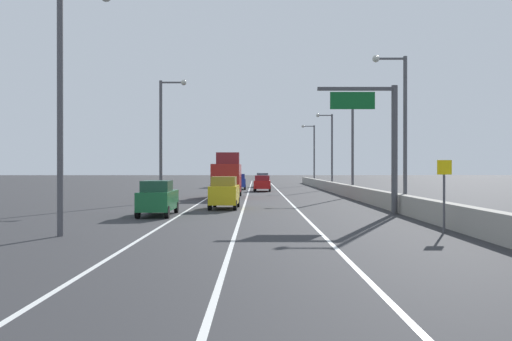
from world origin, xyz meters
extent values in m
plane|color=#2D2D30|center=(0.00, 64.00, 0.00)|extent=(320.00, 320.00, 0.00)
cube|color=silver|center=(-5.50, 55.00, 0.00)|extent=(0.16, 130.00, 0.00)
cube|color=silver|center=(-2.00, 55.00, 0.00)|extent=(0.16, 130.00, 0.00)
cube|color=silver|center=(1.50, 55.00, 0.00)|extent=(0.16, 130.00, 0.00)
cube|color=#9E998E|center=(7.53, 40.00, 0.55)|extent=(0.60, 120.00, 1.10)
cylinder|color=#47474C|center=(6.93, 29.35, 3.75)|extent=(0.36, 0.36, 7.50)
cube|color=#47474C|center=(4.68, 29.35, 7.30)|extent=(4.50, 0.20, 0.20)
cube|color=#0C5923|center=(4.45, 29.23, 6.60)|extent=(2.60, 0.10, 1.00)
cylinder|color=#4C4C51|center=(6.63, 19.60, 1.20)|extent=(0.10, 0.10, 2.40)
cube|color=yellow|center=(6.63, 19.56, 2.70)|extent=(0.60, 0.04, 0.60)
cylinder|color=#4C4C51|center=(8.01, 31.12, 4.77)|extent=(0.24, 0.24, 9.54)
cube|color=#4C4C51|center=(7.11, 31.12, 9.39)|extent=(1.80, 0.12, 0.12)
sphere|color=beige|center=(6.21, 31.12, 9.39)|extent=(0.44, 0.44, 0.44)
cylinder|color=#4C4C51|center=(7.94, 49.91, 4.77)|extent=(0.24, 0.24, 9.54)
cube|color=#4C4C51|center=(7.04, 49.91, 9.39)|extent=(1.80, 0.12, 0.12)
sphere|color=beige|center=(6.14, 49.91, 9.39)|extent=(0.44, 0.44, 0.44)
cylinder|color=#4C4C51|center=(8.49, 68.71, 4.77)|extent=(0.24, 0.24, 9.54)
cube|color=#4C4C51|center=(7.59, 68.71, 9.39)|extent=(1.80, 0.12, 0.12)
sphere|color=beige|center=(6.69, 68.71, 9.39)|extent=(0.44, 0.44, 0.44)
cylinder|color=#4C4C51|center=(8.14, 87.50, 4.77)|extent=(0.24, 0.24, 9.54)
cube|color=#4C4C51|center=(7.24, 87.50, 9.39)|extent=(1.80, 0.12, 0.12)
sphere|color=beige|center=(6.34, 87.50, 9.39)|extent=(0.44, 0.44, 0.44)
cylinder|color=#4C4C51|center=(-8.82, 18.32, 4.77)|extent=(0.24, 0.24, 9.54)
cylinder|color=#4C4C51|center=(-8.63, 40.88, 4.77)|extent=(0.24, 0.24, 9.54)
cube|color=#4C4C51|center=(-7.73, 40.88, 9.39)|extent=(1.80, 0.12, 0.12)
sphere|color=beige|center=(-6.83, 40.88, 9.39)|extent=(0.44, 0.44, 0.44)
cube|color=white|center=(-6.48, 76.10, 0.92)|extent=(1.84, 4.65, 1.15)
cube|color=#96969E|center=(-6.48, 75.63, 1.79)|extent=(1.61, 2.09, 0.60)
cylinder|color=black|center=(-7.32, 77.97, 0.34)|extent=(0.22, 0.68, 0.68)
cylinder|color=black|center=(-5.65, 77.97, 0.34)|extent=(0.22, 0.68, 0.68)
cylinder|color=black|center=(-7.30, 74.23, 0.34)|extent=(0.22, 0.68, 0.68)
cylinder|color=black|center=(-5.64, 74.23, 0.34)|extent=(0.22, 0.68, 0.68)
cube|color=gold|center=(-3.24, 33.69, 0.93)|extent=(1.86, 4.16, 1.18)
cube|color=olive|center=(-3.25, 33.28, 1.82)|extent=(1.59, 1.89, 0.60)
cylinder|color=black|center=(-3.99, 35.32, 0.34)|extent=(0.24, 0.69, 0.68)
cylinder|color=black|center=(-2.40, 35.28, 0.34)|extent=(0.24, 0.69, 0.68)
cylinder|color=black|center=(-4.08, 32.10, 0.34)|extent=(0.24, 0.69, 0.68)
cylinder|color=black|center=(-2.48, 32.06, 0.34)|extent=(0.24, 0.69, 0.68)
cube|color=slate|center=(-0.26, 78.32, 0.87)|extent=(1.87, 4.79, 1.06)
cube|color=#4D505A|center=(-0.24, 77.84, 1.70)|extent=(1.60, 2.18, 0.60)
cylinder|color=black|center=(-1.10, 80.22, 0.34)|extent=(0.24, 0.69, 0.68)
cylinder|color=black|center=(0.49, 80.26, 0.34)|extent=(0.24, 0.69, 0.68)
cylinder|color=black|center=(-1.00, 76.37, 0.34)|extent=(0.24, 0.69, 0.68)
cylinder|color=black|center=(0.59, 76.42, 0.34)|extent=(0.24, 0.69, 0.68)
cube|color=red|center=(-0.41, 62.65, 0.80)|extent=(2.03, 4.43, 0.91)
cube|color=maroon|center=(-0.42, 62.21, 1.55)|extent=(1.72, 2.02, 0.60)
cylinder|color=black|center=(-1.21, 64.41, 0.34)|extent=(0.24, 0.69, 0.68)
cylinder|color=black|center=(0.51, 64.35, 0.34)|extent=(0.24, 0.69, 0.68)
cylinder|color=black|center=(-1.33, 60.94, 0.34)|extent=(0.24, 0.69, 0.68)
cylinder|color=black|center=(0.40, 60.89, 0.34)|extent=(0.24, 0.69, 0.68)
cube|color=#196033|center=(-6.67, 28.20, 0.86)|extent=(1.77, 4.81, 1.04)
cube|color=#1C4633|center=(-6.67, 27.72, 1.68)|extent=(1.53, 2.17, 0.60)
cylinder|color=black|center=(-7.47, 30.13, 0.34)|extent=(0.23, 0.68, 0.68)
cylinder|color=black|center=(-5.92, 30.15, 0.34)|extent=(0.23, 0.68, 0.68)
cylinder|color=black|center=(-7.43, 26.25, 0.34)|extent=(0.23, 0.68, 0.68)
cylinder|color=black|center=(-5.87, 26.26, 0.34)|extent=(0.23, 0.68, 0.68)
cube|color=#1E389E|center=(-3.38, 68.85, 0.85)|extent=(1.88, 4.76, 1.03)
cube|color=navy|center=(-3.37, 68.38, 1.67)|extent=(1.61, 2.16, 0.60)
cylinder|color=black|center=(-4.23, 70.74, 0.34)|extent=(0.24, 0.69, 0.68)
cylinder|color=black|center=(-2.62, 70.78, 0.34)|extent=(0.24, 0.69, 0.68)
cylinder|color=black|center=(-4.14, 66.92, 0.34)|extent=(0.24, 0.69, 0.68)
cylinder|color=black|center=(-2.53, 66.96, 0.34)|extent=(0.24, 0.69, 0.68)
cube|color=#A51E19|center=(-3.78, 47.80, 1.77)|extent=(2.42, 7.63, 2.54)
cube|color=maroon|center=(-3.78, 49.48, 3.59)|extent=(2.12, 1.68, 1.10)
cylinder|color=black|center=(-4.91, 50.91, 0.50)|extent=(0.22, 1.00, 1.00)
cylinder|color=black|center=(-2.67, 50.91, 0.50)|extent=(0.22, 1.00, 1.00)
cylinder|color=black|center=(-4.89, 44.68, 0.50)|extent=(0.22, 1.00, 1.00)
cylinder|color=black|center=(-2.65, 44.69, 0.50)|extent=(0.22, 1.00, 1.00)
camera|label=1|loc=(-1.16, -4.14, 2.65)|focal=40.34mm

